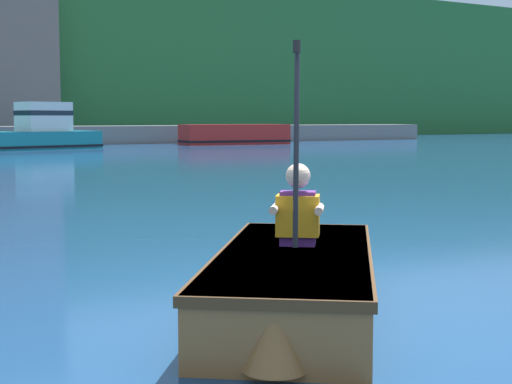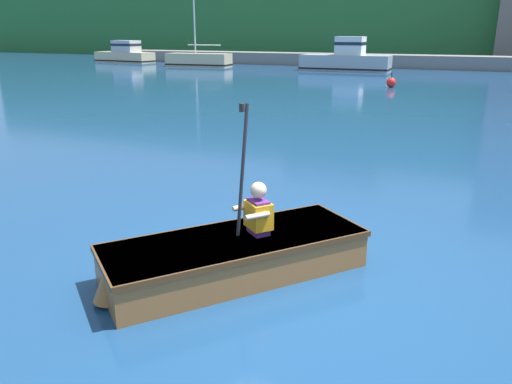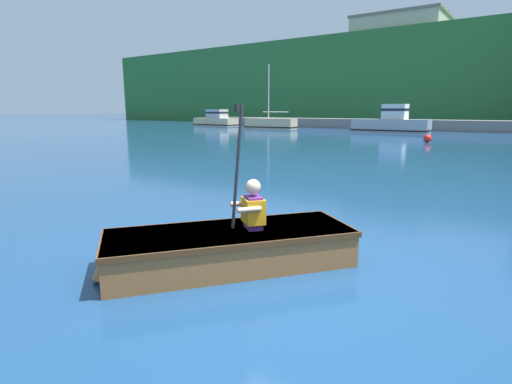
% 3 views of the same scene
% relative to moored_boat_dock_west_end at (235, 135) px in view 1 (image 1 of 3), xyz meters
% --- Properties ---
extents(ground_plane, '(300.00, 300.00, 0.00)m').
position_rel_moored_boat_dock_west_end_xyz_m(ground_plane, '(-15.33, -29.56, -0.46)').
color(ground_plane, navy).
extents(moored_boat_dock_west_end, '(5.50, 2.29, 0.98)m').
position_rel_moored_boat_dock_west_end_xyz_m(moored_boat_dock_west_end, '(0.00, 0.00, 0.00)').
color(moored_boat_dock_west_end, red).
rests_on(moored_boat_dock_west_end, ground).
extents(moored_boat_dock_center_near, '(5.38, 3.01, 1.95)m').
position_rel_moored_boat_dock_west_end_xyz_m(moored_boat_dock_center_near, '(-9.93, -1.32, 0.23)').
color(moored_boat_dock_center_near, '#197A84').
rests_on(moored_boat_dock_center_near, ground).
extents(rowboat_foreground, '(2.44, 2.76, 0.41)m').
position_rel_moored_boat_dock_west_end_xyz_m(rowboat_foreground, '(-15.95, -29.72, -0.23)').
color(rowboat_foreground, '#935B2D').
rests_on(rowboat_foreground, ground).
extents(person_paddler, '(0.45, 0.45, 1.37)m').
position_rel_moored_boat_dock_west_end_xyz_m(person_paddler, '(-15.77, -29.49, 0.21)').
color(person_paddler, '#592672').
rests_on(person_paddler, rowboat_foreground).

